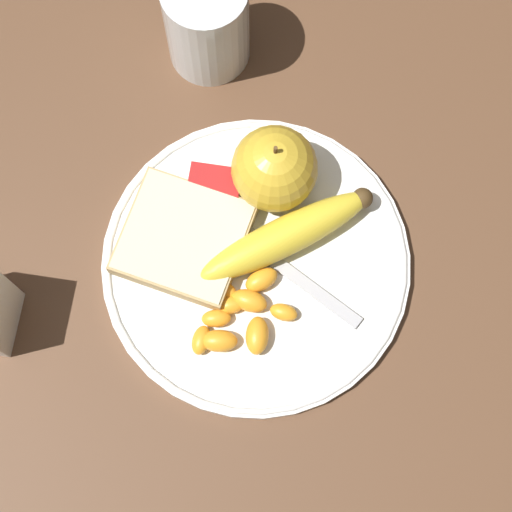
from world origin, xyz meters
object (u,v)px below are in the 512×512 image
Objects in this scene: apple at (274,169)px; banana at (287,235)px; fork at (263,253)px; bread_slice at (184,238)px; juice_glass at (207,24)px; plate at (256,263)px; jam_packet at (214,189)px.

apple reaches higher than banana.
apple is at bearing -60.44° from fork.
bread_slice is 0.75× the size of fork.
juice_glass is 0.22m from banana.
bread_slice is at bearing -136.66° from apple.
plate is at bearing 86.07° from fork.
jam_packet is at bearing 128.58° from plate.
jam_packet is (-0.07, 0.04, -0.01)m from banana.
bread_slice is at bearing -110.47° from jam_packet.
apple reaches higher than jam_packet.
banana is (0.11, -0.19, -0.02)m from juice_glass.
plate is at bearing -7.57° from bread_slice.
bread_slice is (-0.09, -0.02, -0.01)m from banana.
apple is at bearing 110.33° from banana.
apple is (0.01, 0.08, 0.04)m from plate.
juice_glass is 1.22× the size of apple.
fork is (-0.02, -0.02, -0.02)m from banana.
plate is 1.77× the size of banana.
banana is 0.10m from bread_slice.
plate is 5.89× the size of jam_packet.
plate is at bearing -51.42° from jam_packet.
plate is at bearing -136.05° from banana.
juice_glass is at bearing 118.79° from banana.
apple is 0.69× the size of bread_slice.
juice_glass reaches higher than jam_packet.
jam_packet is (-0.05, -0.02, -0.03)m from apple.
jam_packet is at bearing 153.35° from banana.
banana reaches higher than bread_slice.
jam_packet is at bearing 69.53° from bread_slice.
plate is at bearing -69.63° from juice_glass.
juice_glass is 0.63× the size of fork.
jam_packet is (-0.05, 0.06, 0.01)m from plate.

